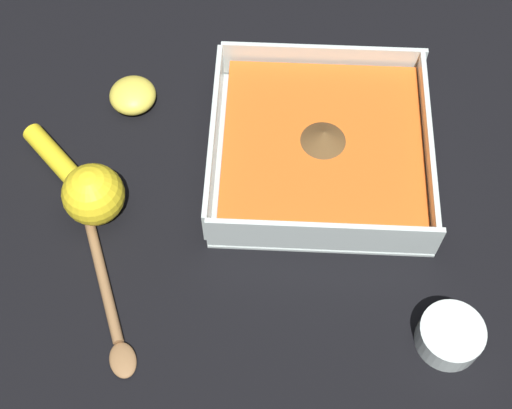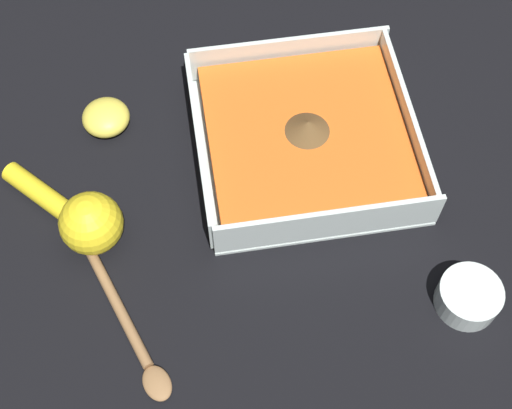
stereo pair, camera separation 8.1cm
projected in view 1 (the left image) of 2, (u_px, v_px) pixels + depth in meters
The scene contains 6 objects.
ground_plane at pixel (321, 154), 0.88m from camera, with size 4.00×4.00×0.00m, color black.
square_dish at pixel (319, 148), 0.86m from camera, with size 0.26×0.26×0.06m.
spice_bowl at pixel (450, 336), 0.75m from camera, with size 0.07×0.07×0.03m.
lemon_squeezer at pixel (87, 189), 0.81m from camera, with size 0.14×0.14×0.07m.
lemon_half at pixel (133, 95), 0.90m from camera, with size 0.06×0.06×0.03m.
wooden_spoon at pixel (110, 307), 0.77m from camera, with size 0.09×0.18×0.01m.
Camera 1 is at (-0.06, -0.49, 0.73)m, focal length 50.00 mm.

